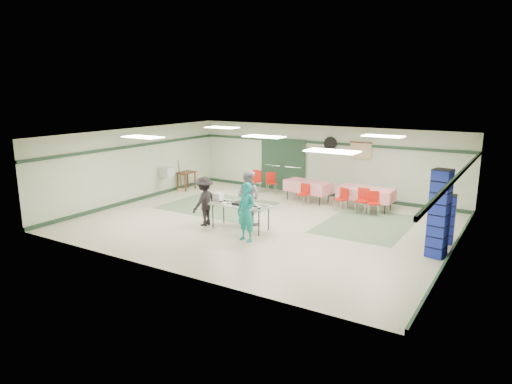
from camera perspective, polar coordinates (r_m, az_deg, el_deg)
The scene contains 42 objects.
floor at distance 14.27m, azimuth 0.97°, elevation -3.83°, with size 11.00×11.00×0.00m, color beige.
ceiling at distance 13.74m, azimuth 1.02°, elevation 7.02°, with size 11.00×11.00×0.00m, color white.
wall_back at distance 17.90m, azimuth 8.38°, elevation 3.88°, with size 11.00×11.00×0.00m, color #B4BCA0.
wall_front at distance 10.43m, azimuth -11.74°, elevation -2.66°, with size 11.00×11.00×0.00m, color #B4BCA0.
wall_left at distance 17.36m, azimuth -14.85°, elevation 3.31°, with size 9.00×9.00×0.00m, color #B4BCA0.
wall_right at distance 12.16m, azimuth 23.88°, elevation -1.30°, with size 9.00×9.00×0.00m, color #B4BCA0.
trim_back at distance 17.78m, azimuth 8.42°, elevation 6.10°, with size 11.00×0.06×0.10m, color #1E3724.
baseboard_back at distance 18.12m, azimuth 8.21°, elevation -0.17°, with size 11.00×0.06×0.12m, color #1E3724.
trim_left at distance 17.24m, azimuth -14.91°, elevation 5.60°, with size 9.00×0.06×0.10m, color #1E3724.
baseboard_left at distance 17.59m, azimuth -14.54°, elevation -0.84°, with size 9.00×0.06×0.12m, color #1E3724.
trim_right at distance 12.03m, azimuth 24.04°, elevation 1.96°, with size 9.00×0.06×0.10m, color #1E3724.
baseboard_right at distance 12.52m, azimuth 23.21°, elevation -7.02°, with size 9.00×0.06×0.12m, color #1E3724.
green_patch_a at distance 16.41m, azimuth -4.76°, elevation -1.65°, with size 3.50×3.00×0.01m, color #5D7B5A.
green_patch_b at distance 14.49m, azimuth 13.66°, elevation -3.93°, with size 2.50×3.50×0.01m, color #5D7B5A.
double_door_left at distance 18.86m, azimuth 2.13°, elevation 3.54°, with size 0.90×0.06×2.10m, color gray.
double_door_right at distance 18.42m, azimuth 4.70°, elevation 3.28°, with size 0.90×0.06×2.10m, color gray.
door_frame at distance 18.62m, azimuth 3.36°, elevation 3.40°, with size 2.00×0.03×2.15m, color #1E3724.
wall_fan at distance 17.64m, azimuth 9.28°, elevation 6.01°, with size 0.50×0.50×0.10m, color black.
scroll_banner at distance 17.25m, azimuth 12.95°, elevation 5.03°, with size 0.80×0.02×0.60m, color #D7C086.
serving_table at distance 13.41m, azimuth -1.97°, elevation -1.75°, with size 1.84×0.81×0.76m.
sheet_tray_right at distance 13.05m, azimuth -0.07°, elevation -1.89°, with size 0.64×0.48×0.02m, color silver.
sheet_tray_mid at distance 13.53m, azimuth -2.12°, elevation -1.37°, with size 0.58×0.44×0.02m, color silver.
sheet_tray_left at distance 13.65m, azimuth -4.37°, elevation -1.27°, with size 0.56×0.42×0.02m, color silver.
baking_pan at distance 13.32m, azimuth -1.85°, elevation -1.47°, with size 0.48×0.30×0.08m, color black.
foam_box_stack at distance 13.90m, azimuth -4.77°, elevation -0.57°, with size 0.26×0.24×0.24m, color white.
volunteer_teal at distance 12.37m, azimuth -1.23°, elevation -2.52°, with size 0.59×0.39×1.63m, color teal.
volunteer_grey at distance 13.95m, azimuth -1.00°, elevation -0.66°, with size 0.81×0.63×1.67m, color gray.
volunteer_dark at distance 13.90m, azimuth -6.47°, elevation -1.15°, with size 0.97×0.56×1.50m, color black.
dining_table_a at distance 16.12m, azimuth 13.57°, elevation -0.15°, with size 1.90×0.88×0.77m.
dining_table_b at distance 16.91m, azimuth 6.48°, elevation 0.72°, with size 1.82×1.03×0.77m.
chair_a at distance 15.58m, azimuth 13.21°, elevation -0.77°, with size 0.40×0.40×0.85m.
chair_b at distance 15.81m, azimuth 10.75°, elevation -0.62°, with size 0.48×0.48×0.78m.
chair_c at distance 15.47m, azimuth 14.48°, elevation -1.06°, with size 0.49×0.49×0.80m.
chair_d at distance 16.37m, azimuth 5.99°, elevation -0.02°, with size 0.40×0.40×0.77m.
chair_loose_a at distance 18.14m, azimuth 1.89°, elevation 1.44°, with size 0.55×0.55×0.84m.
chair_loose_b at distance 18.30m, azimuth -0.05°, elevation 1.66°, with size 0.47×0.47×0.89m.
crate_stack_blue_a at distance 13.29m, azimuth 22.72°, elevation -3.10°, with size 0.41×0.41×1.34m, color #1A329E.
crate_stack_red at distance 12.38m, azimuth 22.03°, elevation -3.93°, with size 0.37×0.37×1.43m, color maroon.
crate_stack_blue_b at distance 11.98m, azimuth 21.92°, elevation -2.54°, with size 0.42×0.42×2.21m, color #1A329E.
printer_table at distance 18.97m, azimuth -8.71°, elevation 2.14°, with size 0.52×0.78×0.74m.
office_printer at distance 18.09m, azimuth -11.05°, elevation 2.49°, with size 0.45×0.39×0.35m, color #B0B0AB.
broom at distance 18.80m, azimuth -9.50°, elevation 2.08°, with size 0.03×0.03×1.24m, color brown.
Camera 1 is at (6.97, -11.76, 4.08)m, focal length 32.00 mm.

